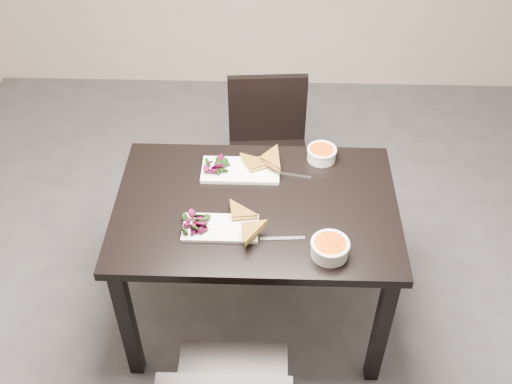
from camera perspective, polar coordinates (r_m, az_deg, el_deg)
ground at (r=2.94m, az=9.33°, el=-16.86°), size 5.00×5.00×0.00m
table at (r=2.61m, az=0.00°, el=-2.73°), size 1.20×0.80×0.75m
chair_far at (r=3.28m, az=1.16°, el=4.39°), size 0.45×0.45×0.85m
plate_near at (r=2.44m, az=-3.38°, el=-3.43°), size 0.30×0.15×0.02m
sandwich_near at (r=2.42m, az=-1.85°, el=-2.68°), size 0.17×0.13×0.05m
salad_near at (r=2.43m, az=-5.76°, el=-2.89°), size 0.10×0.09×0.04m
soup_bowl_near at (r=2.34m, az=7.01°, el=-5.23°), size 0.15×0.15×0.07m
cutlery_near at (r=2.41m, az=2.51°, el=-4.40°), size 0.18×0.03×0.00m
plate_far at (r=2.70m, az=-1.48°, el=2.06°), size 0.35×0.17×0.02m
sandwich_far at (r=2.66m, az=-0.11°, el=2.43°), size 0.21×0.19×0.06m
salad_far at (r=2.68m, az=-3.63°, el=2.63°), size 0.11×0.10×0.05m
soup_bowl_far at (r=2.76m, az=6.23°, el=3.68°), size 0.14×0.14×0.06m
cutlery_far at (r=2.69m, az=3.34°, el=1.64°), size 0.18×0.05×0.00m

